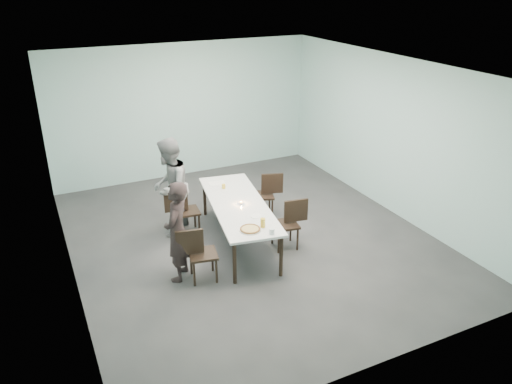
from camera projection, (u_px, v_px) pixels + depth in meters
name	position (u px, v px, depth m)	size (l,w,h in m)	color
ground	(250.00, 238.00, 8.93)	(7.00, 7.00, 0.00)	#333335
room_shell	(250.00, 129.00, 8.11)	(6.02, 7.02, 3.01)	#A3CECC
table	(238.00, 206.00, 8.54)	(1.32, 2.71, 0.75)	white
chair_near_left	(198.00, 251.00, 7.55)	(0.64, 0.49, 0.87)	black
chair_far_left	(183.00, 208.00, 8.90)	(0.63, 0.46, 0.87)	black
chair_near_right	(290.00, 220.00, 8.48)	(0.64, 0.48, 0.87)	black
chair_far_right	(266.00, 192.00, 9.57)	(0.65, 0.53, 0.87)	black
diner_near	(177.00, 232.00, 7.49)	(0.58, 0.38, 1.60)	black
diner_far	(170.00, 187.00, 8.81)	(0.86, 0.67, 1.78)	gray
pizza	(250.00, 229.00, 7.63)	(0.34, 0.34, 0.04)	white
side_plate	(256.00, 216.00, 8.06)	(0.18, 0.18, 0.01)	white
beer_glass	(263.00, 223.00, 7.70)	(0.08, 0.08, 0.15)	gold
water_tumbler	(272.00, 231.00, 7.51)	(0.08, 0.08, 0.09)	silver
tealight	(241.00, 203.00, 8.47)	(0.06, 0.06, 0.05)	silver
amber_tumbler	(224.00, 186.00, 9.09)	(0.07, 0.07, 0.08)	gold
menu	(217.00, 183.00, 9.31)	(0.30, 0.22, 0.01)	silver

